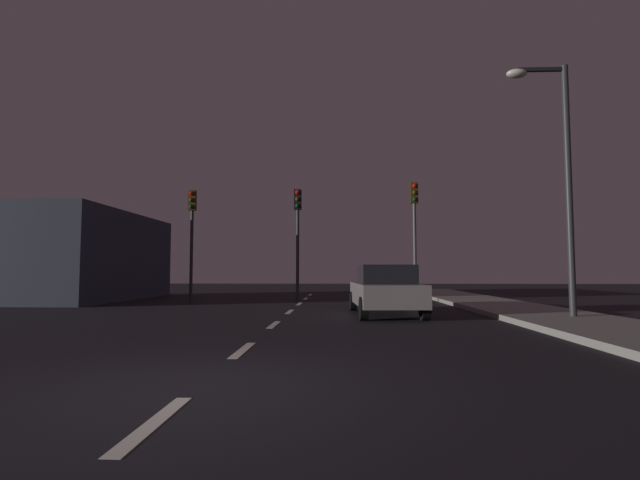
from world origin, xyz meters
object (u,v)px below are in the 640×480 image
object	(u,v)px
street_lamp_right	(559,166)
traffic_signal_right	(415,219)
car_stopped_ahead	(385,290)
traffic_signal_left	(192,223)
traffic_signal_center	(298,223)

from	to	relation	value
street_lamp_right	traffic_signal_right	bearing A→B (deg)	108.43
traffic_signal_right	car_stopped_ahead	xyz separation A→B (m)	(-1.91, -6.06, -2.87)
car_stopped_ahead	traffic_signal_right	bearing A→B (deg)	72.50
traffic_signal_left	car_stopped_ahead	distance (m)	10.35
traffic_signal_right	street_lamp_right	xyz separation A→B (m)	(2.61, -7.82, 0.53)
traffic_signal_right	street_lamp_right	world-z (taller)	street_lamp_right
car_stopped_ahead	street_lamp_right	distance (m)	5.92
traffic_signal_left	traffic_signal_center	bearing A→B (deg)	0.00
traffic_signal_center	traffic_signal_right	size ratio (longest dim) A/B	0.95
traffic_signal_left	traffic_signal_center	distance (m)	4.73
traffic_signal_left	traffic_signal_right	bearing A→B (deg)	0.00
traffic_signal_left	traffic_signal_right	distance (m)	9.86
traffic_signal_left	street_lamp_right	size ratio (longest dim) A/B	0.71
traffic_signal_right	traffic_signal_left	bearing A→B (deg)	-180.00
car_stopped_ahead	traffic_signal_left	bearing A→B (deg)	142.68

